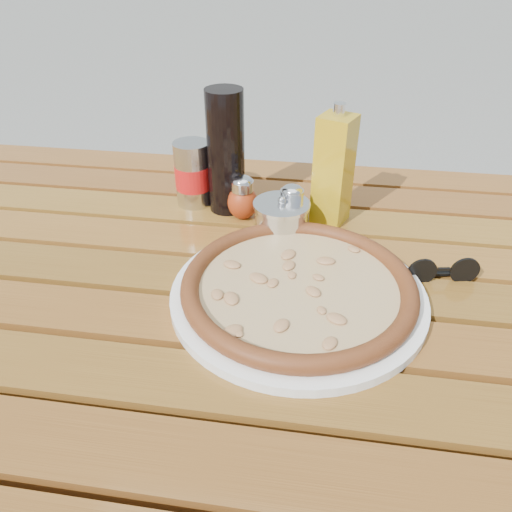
# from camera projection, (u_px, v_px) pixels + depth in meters

# --- Properties ---
(table) EXTENTS (1.40, 0.90, 0.75)m
(table) POSITION_uv_depth(u_px,v_px,m) (254.00, 318.00, 0.79)
(table) COLOR #37200C
(table) RESTS_ON ground
(plate) EXTENTS (0.38, 0.38, 0.01)m
(plate) POSITION_uv_depth(u_px,v_px,m) (298.00, 295.00, 0.71)
(plate) COLOR white
(plate) RESTS_ON table
(pizza) EXTENTS (0.33, 0.33, 0.03)m
(pizza) POSITION_uv_depth(u_px,v_px,m) (298.00, 286.00, 0.70)
(pizza) COLOR beige
(pizza) RESTS_ON plate
(pepper_shaker) EXTENTS (0.06, 0.06, 0.08)m
(pepper_shaker) POSITION_uv_depth(u_px,v_px,m) (243.00, 198.00, 0.89)
(pepper_shaker) COLOR #AB3713
(pepper_shaker) RESTS_ON table
(oregano_shaker) EXTENTS (0.06, 0.06, 0.08)m
(oregano_shaker) POSITION_uv_depth(u_px,v_px,m) (291.00, 208.00, 0.86)
(oregano_shaker) COLOR #313C18
(oregano_shaker) RESTS_ON table
(dark_bottle) EXTENTS (0.07, 0.07, 0.22)m
(dark_bottle) POSITION_uv_depth(u_px,v_px,m) (226.00, 152.00, 0.87)
(dark_bottle) COLOR black
(dark_bottle) RESTS_ON table
(soda_can) EXTENTS (0.08, 0.08, 0.12)m
(soda_can) POSITION_uv_depth(u_px,v_px,m) (193.00, 174.00, 0.92)
(soda_can) COLOR silver
(soda_can) RESTS_ON table
(olive_oil_cruet) EXTENTS (0.07, 0.07, 0.21)m
(olive_oil_cruet) POSITION_uv_depth(u_px,v_px,m) (334.00, 170.00, 0.85)
(olive_oil_cruet) COLOR #BA9113
(olive_oil_cruet) RESTS_ON table
(parmesan_tin) EXTENTS (0.11, 0.11, 0.07)m
(parmesan_tin) POSITION_uv_depth(u_px,v_px,m) (281.00, 218.00, 0.84)
(parmesan_tin) COLOR silver
(parmesan_tin) RESTS_ON table
(sunglasses) EXTENTS (0.11, 0.04, 0.04)m
(sunglasses) POSITION_uv_depth(u_px,v_px,m) (442.00, 272.00, 0.74)
(sunglasses) COLOR black
(sunglasses) RESTS_ON table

